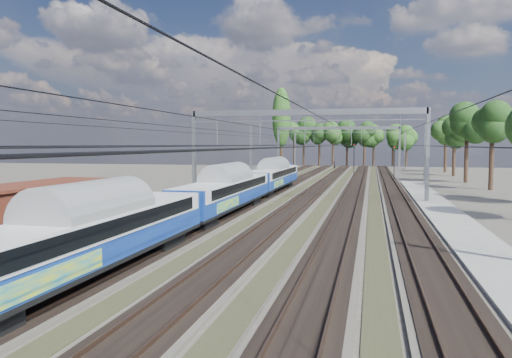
% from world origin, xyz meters
% --- Properties ---
extents(ground, '(220.00, 220.00, 0.00)m').
position_xyz_m(ground, '(0.00, 0.00, 0.00)').
color(ground, '#47423A').
rests_on(ground, ground).
extents(track_bed, '(21.00, 130.00, 0.34)m').
position_xyz_m(track_bed, '(-0.00, 45.00, 0.10)').
color(track_bed, '#47423A').
rests_on(track_bed, ground).
extents(platform, '(3.00, 70.00, 0.30)m').
position_xyz_m(platform, '(12.00, 20.00, 0.15)').
color(platform, gray).
rests_on(platform, ground).
extents(catenary, '(25.65, 130.00, 9.00)m').
position_xyz_m(catenary, '(0.33, 52.69, 6.40)').
color(catenary, gray).
rests_on(catenary, ground).
extents(tree_belt, '(39.47, 99.76, 11.54)m').
position_xyz_m(tree_belt, '(8.86, 91.60, 8.36)').
color(tree_belt, black).
rests_on(tree_belt, ground).
extents(poplar, '(4.40, 4.40, 19.04)m').
position_xyz_m(poplar, '(-14.50, 98.00, 11.89)').
color(poplar, black).
rests_on(poplar, ground).
extents(emu_train, '(2.73, 57.83, 3.99)m').
position_xyz_m(emu_train, '(-4.50, 17.74, 2.35)').
color(emu_train, black).
rests_on(emu_train, ground).
extents(worker, '(0.49, 0.71, 1.90)m').
position_xyz_m(worker, '(-1.36, 90.03, 0.95)').
color(worker, black).
rests_on(worker, ground).
extents(signal_near, '(0.37, 0.33, 5.63)m').
position_xyz_m(signal_near, '(3.52, 67.41, 3.56)').
color(signal_near, black).
rests_on(signal_near, ground).
extents(signal_far, '(0.34, 0.31, 5.28)m').
position_xyz_m(signal_far, '(9.78, 59.27, 3.34)').
color(signal_far, black).
rests_on(signal_far, ground).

